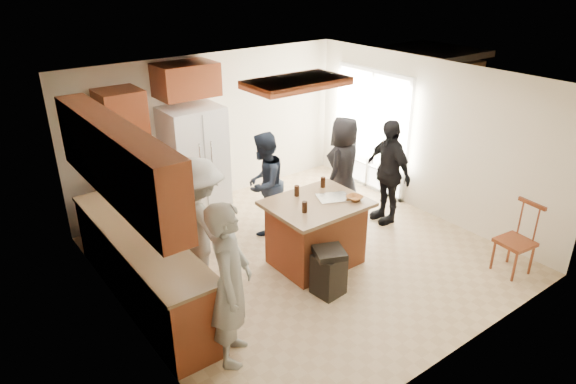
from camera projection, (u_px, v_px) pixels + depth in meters
room_shell at (421, 118)px, 10.54m from camera, size 8.00×5.20×5.00m
person_front_left at (230, 284)px, 5.12m from camera, size 0.79×0.82×1.81m
person_behind_left at (264, 184)px, 7.67m from camera, size 0.90×0.81×1.58m
person_behind_right at (343, 167)px, 8.21m from camera, size 0.94×0.78×1.64m
person_side_right at (388, 171)px, 7.99m from camera, size 0.66×1.05×1.67m
person_counter at (200, 228)px, 6.22m from camera, size 0.77×1.24×1.78m
left_cabinetry at (134, 232)px, 5.98m from camera, size 0.64×3.00×2.30m
back_wall_units at (143, 142)px, 7.61m from camera, size 1.80×0.60×2.45m
refrigerator at (195, 162)px, 8.18m from camera, size 0.90×0.76×1.80m
kitchen_island at (316, 232)px, 6.97m from camera, size 1.28×1.03×0.93m
island_items at (333, 196)px, 6.86m from camera, size 0.92×0.73×0.15m
trash_bin at (329, 271)px, 6.38m from camera, size 0.47×0.47×0.63m
spindle_chair at (516, 242)px, 6.78m from camera, size 0.47×0.47×0.99m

